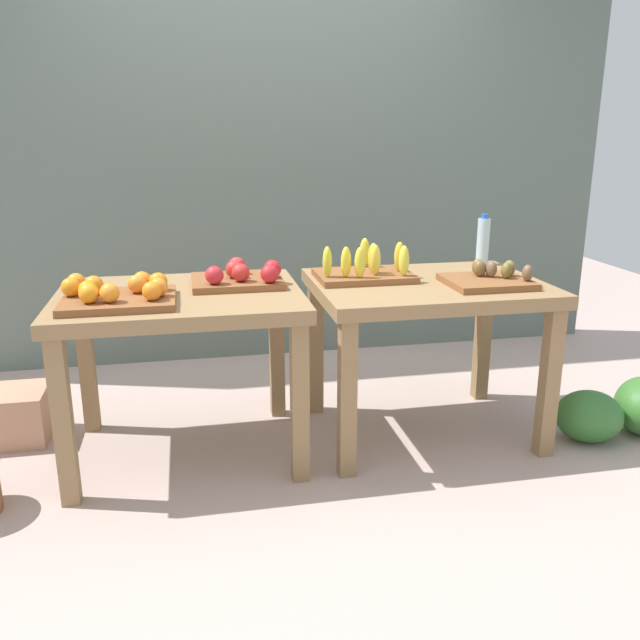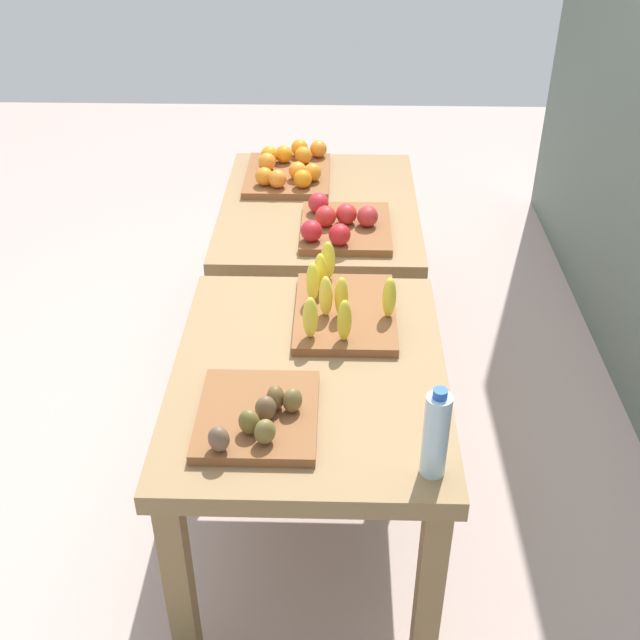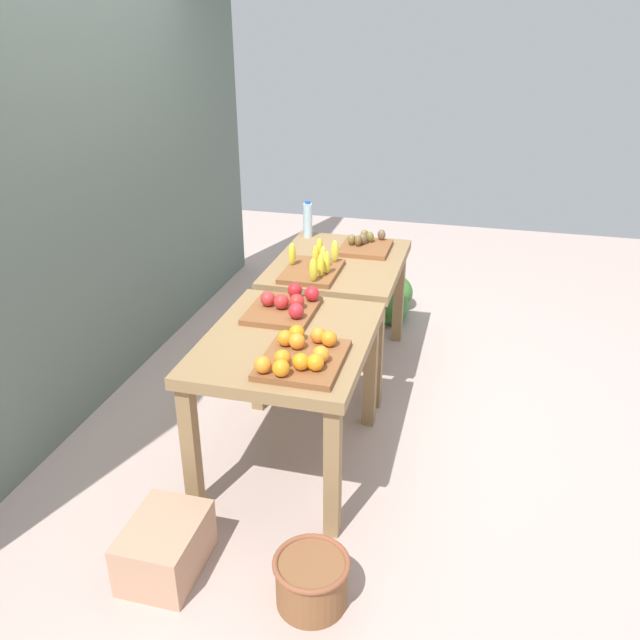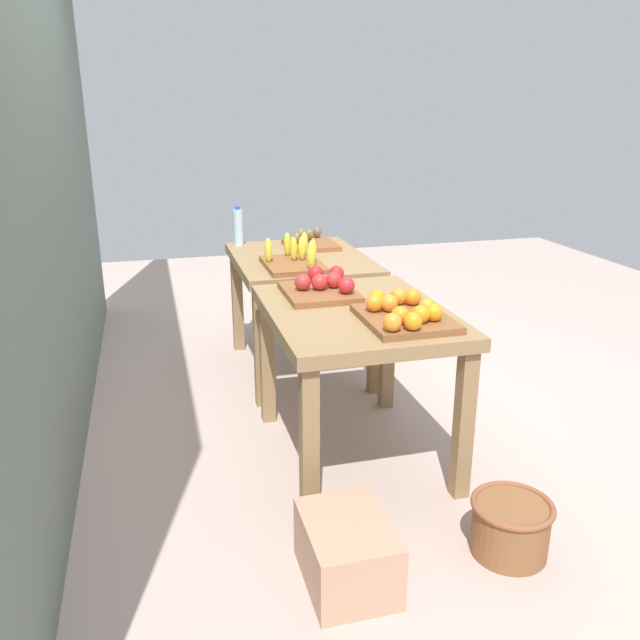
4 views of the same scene
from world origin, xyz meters
TOP-DOWN VIEW (x-y plane):
  - ground_plane at (0.00, 0.00)m, footprint 8.00×8.00m
  - back_wall at (0.00, 1.35)m, footprint 4.40×0.12m
  - display_table_left at (-0.56, 0.00)m, footprint 1.04×0.80m
  - display_table_right at (0.56, 0.00)m, footprint 1.04×0.80m
  - orange_bin at (-0.80, -0.14)m, footprint 0.45×0.36m
  - apple_bin at (-0.29, 0.09)m, footprint 0.42×0.35m
  - banana_crate at (0.29, 0.09)m, footprint 0.44×0.32m
  - kiwi_bin at (0.81, -0.12)m, footprint 0.36×0.32m
  - water_bottle at (0.97, 0.32)m, footprint 0.06×0.06m
  - watermelon_pile at (1.48, -0.24)m, footprint 0.73×0.45m
  - wicker_basket at (-1.42, -0.35)m, footprint 0.31×0.31m
  - cardboard_produce_box at (-1.41, 0.30)m, footprint 0.40×0.30m

SIDE VIEW (x-z plane):
  - ground_plane at x=0.00m, z-range 0.00..0.00m
  - wicker_basket at x=-1.42m, z-range 0.01..0.23m
  - cardboard_produce_box at x=-1.41m, z-range 0.00..0.25m
  - watermelon_pile at x=1.48m, z-range -0.01..0.27m
  - display_table_left at x=-0.56m, z-range 0.27..1.02m
  - display_table_right at x=0.56m, z-range 0.27..1.02m
  - kiwi_bin at x=0.81m, z-range 0.73..0.83m
  - apple_bin at x=-0.29m, z-range 0.74..0.85m
  - orange_bin at x=-0.80m, z-range 0.74..0.85m
  - banana_crate at x=0.29m, z-range 0.71..0.88m
  - water_bottle at x=0.97m, z-range 0.74..1.00m
  - back_wall at x=0.00m, z-range 0.00..3.00m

